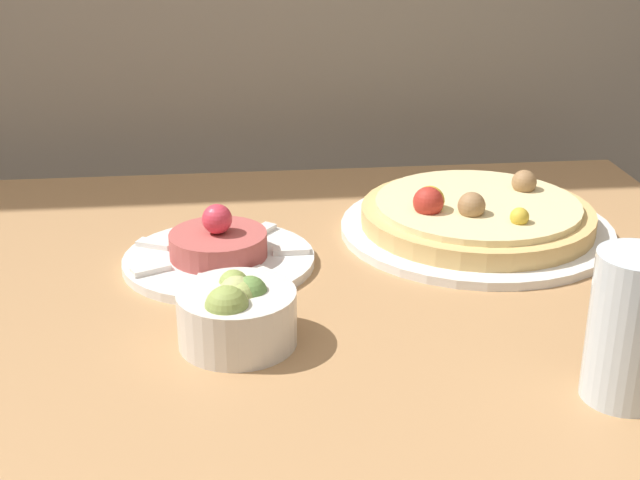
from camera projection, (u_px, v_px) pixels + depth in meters
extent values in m
cube|color=#AD7F51|center=(279.00, 310.00, 0.90)|extent=(1.03, 0.80, 0.03)
cylinder|color=#AD7F51|center=(555.00, 422.00, 1.41)|extent=(0.06, 0.06, 0.76)
cylinder|color=white|center=(476.00, 229.00, 1.04)|extent=(0.32, 0.32, 0.01)
cylinder|color=#DBB26B|center=(477.00, 217.00, 1.04)|extent=(0.27, 0.27, 0.02)
cylinder|color=beige|center=(478.00, 205.00, 1.03)|extent=(0.24, 0.24, 0.01)
sphere|color=gold|center=(430.00, 201.00, 1.01)|extent=(0.03, 0.03, 0.03)
sphere|color=gold|center=(519.00, 217.00, 0.97)|extent=(0.02, 0.02, 0.02)
sphere|color=#B22D23|center=(428.00, 202.00, 1.00)|extent=(0.03, 0.03, 0.03)
sphere|color=#997047|center=(524.00, 182.00, 1.07)|extent=(0.03, 0.03, 0.03)
sphere|color=#997047|center=(472.00, 206.00, 0.99)|extent=(0.03, 0.03, 0.03)
cylinder|color=white|center=(219.00, 260.00, 0.96)|extent=(0.21, 0.21, 0.01)
cylinder|color=#B2514C|center=(218.00, 245.00, 0.95)|extent=(0.11, 0.11, 0.03)
sphere|color=#E0384C|center=(217.00, 219.00, 0.94)|extent=(0.03, 0.03, 0.03)
cube|color=white|center=(291.00, 250.00, 0.97)|extent=(0.04, 0.02, 0.01)
cube|color=white|center=(261.00, 230.00, 1.02)|extent=(0.04, 0.04, 0.01)
cube|color=white|center=(203.00, 228.00, 1.03)|extent=(0.02, 0.04, 0.01)
cube|color=white|center=(155.00, 244.00, 0.98)|extent=(0.04, 0.03, 0.01)
cube|color=white|center=(151.00, 269.00, 0.92)|extent=(0.04, 0.03, 0.01)
cube|color=white|center=(201.00, 284.00, 0.89)|extent=(0.02, 0.04, 0.01)
cube|color=white|center=(267.00, 275.00, 0.91)|extent=(0.04, 0.04, 0.01)
cylinder|color=silver|center=(237.00, 317.00, 0.79)|extent=(0.11, 0.11, 0.05)
sphere|color=#B7BC70|center=(237.00, 294.00, 0.79)|extent=(0.03, 0.03, 0.03)
sphere|color=#8EA34C|center=(234.00, 285.00, 0.81)|extent=(0.03, 0.03, 0.03)
sphere|color=#8EA34C|center=(227.00, 307.00, 0.76)|extent=(0.04, 0.04, 0.04)
sphere|color=#668E42|center=(250.00, 293.00, 0.79)|extent=(0.03, 0.03, 0.03)
sphere|color=#A3B25B|center=(242.00, 296.00, 0.78)|extent=(0.03, 0.03, 0.03)
sphere|color=#B7BC70|center=(230.00, 305.00, 0.77)|extent=(0.03, 0.03, 0.03)
cylinder|color=silver|center=(630.00, 328.00, 0.70)|extent=(0.07, 0.07, 0.13)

